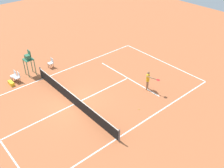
# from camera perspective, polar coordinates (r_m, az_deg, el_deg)

# --- Properties ---
(ground_plane) EXTENTS (60.00, 60.00, 0.00)m
(ground_plane) POSITION_cam_1_polar(r_m,az_deg,el_deg) (20.60, -8.39, -4.44)
(ground_plane) COLOR #B76038
(court_lines) EXTENTS (10.07, 21.52, 0.01)m
(court_lines) POSITION_cam_1_polar(r_m,az_deg,el_deg) (20.60, -8.39, -4.44)
(court_lines) COLOR white
(court_lines) RESTS_ON ground
(tennis_net) EXTENTS (10.67, 0.10, 1.07)m
(tennis_net) POSITION_cam_1_polar(r_m,az_deg,el_deg) (20.30, -8.50, -3.34)
(tennis_net) COLOR #4C4C51
(tennis_net) RESTS_ON ground
(player_serving) EXTENTS (1.32, 0.49, 1.72)m
(player_serving) POSITION_cam_1_polar(r_m,az_deg,el_deg) (21.70, 8.02, 1.09)
(player_serving) COLOR #9E704C
(player_serving) RESTS_ON ground
(tennis_ball) EXTENTS (0.07, 0.07, 0.07)m
(tennis_ball) POSITION_cam_1_polar(r_m,az_deg,el_deg) (19.95, 5.96, -5.55)
(tennis_ball) COLOR #CCE033
(tennis_ball) RESTS_ON ground
(umpire_chair) EXTENTS (0.80, 0.80, 2.41)m
(umpire_chair) POSITION_cam_1_polar(r_m,az_deg,el_deg) (24.50, -17.99, 5.28)
(umpire_chair) COLOR #2D6B4C
(umpire_chair) RESTS_ON ground
(courtside_chair_near) EXTENTS (0.44, 0.46, 0.95)m
(courtside_chair_near) POSITION_cam_1_polar(r_m,az_deg,el_deg) (24.56, -20.85, 1.84)
(courtside_chair_near) COLOR #262626
(courtside_chair_near) RESTS_ON ground
(courtside_chair_mid) EXTENTS (0.44, 0.46, 0.95)m
(courtside_chair_mid) POSITION_cam_1_polar(r_m,az_deg,el_deg) (25.66, -13.33, 4.66)
(courtside_chair_mid) COLOR #262626
(courtside_chair_mid) RESTS_ON ground
(courtside_chair_far) EXTENTS (0.44, 0.46, 0.95)m
(courtside_chair_far) POSITION_cam_1_polar(r_m,az_deg,el_deg) (24.20, -20.14, 1.52)
(courtside_chair_far) COLOR #262626
(courtside_chair_far) RESTS_ON ground
(equipment_bag) EXTENTS (0.76, 0.32, 0.30)m
(equipment_bag) POSITION_cam_1_polar(r_m,az_deg,el_deg) (24.22, -21.36, 0.18)
(equipment_bag) COLOR yellow
(equipment_bag) RESTS_ON ground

